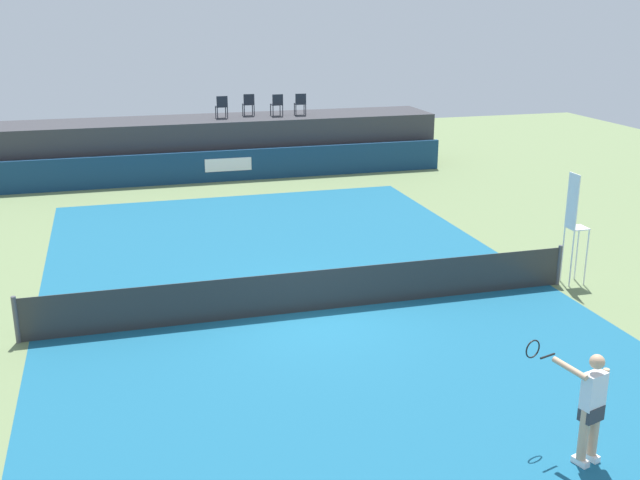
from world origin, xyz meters
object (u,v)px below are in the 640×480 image
object	(u,v)px
tennis_player	(590,404)
spectator_chair_right	(300,103)
spectator_chair_far_left	(222,106)
umpire_chair	(574,221)
spectator_chair_left	(249,104)
spectator_chair_center	(277,104)
net_post_far	(559,265)
tennis_ball	(244,303)
net_post_near	(16,320)

from	to	relation	value
tennis_player	spectator_chair_right	bearing A→B (deg)	86.93
spectator_chair_far_left	umpire_chair	bearing A→B (deg)	-67.81
spectator_chair_right	spectator_chair_left	bearing A→B (deg)	168.71
tennis_player	spectator_chair_center	bearing A→B (deg)	89.47
net_post_far	tennis_ball	size ratio (longest dim) A/B	14.71
spectator_chair_right	net_post_far	size ratio (longest dim) A/B	0.89
spectator_chair_far_left	spectator_chair_right	xyz separation A→B (m)	(3.23, -0.01, 0.00)
spectator_chair_far_left	net_post_far	size ratio (longest dim) A/B	0.89
umpire_chair	net_post_near	size ratio (longest dim) A/B	2.76
spectator_chair_left	spectator_chair_center	xyz separation A→B (m)	(1.10, -0.39, 0.00)
net_post_far	tennis_player	distance (m)	7.78
spectator_chair_far_left	umpire_chair	size ratio (longest dim) A/B	0.32
umpire_chair	tennis_ball	size ratio (longest dim) A/B	40.59
spectator_chair_left	spectator_chair_right	distance (m)	2.11
spectator_chair_center	umpire_chair	size ratio (longest dim) A/B	0.32
spectator_chair_far_left	spectator_chair_center	distance (m)	2.26
tennis_player	net_post_near	bearing A→B (deg)	141.78
net_post_near	tennis_ball	distance (m)	4.86
spectator_chair_right	umpire_chair	world-z (taller)	spectator_chair_right
net_post_far	net_post_near	bearing A→B (deg)	180.00
spectator_chair_center	spectator_chair_right	distance (m)	0.97
spectator_chair_center	tennis_ball	bearing A→B (deg)	-105.62
spectator_chair_far_left	spectator_chair_center	xyz separation A→B (m)	(2.26, 0.02, 0.00)
spectator_chair_far_left	tennis_ball	bearing A→B (deg)	-96.98
spectator_chair_right	net_post_near	distance (m)	18.12
spectator_chair_left	umpire_chair	size ratio (longest dim) A/B	0.32
spectator_chair_far_left	spectator_chair_center	size ratio (longest dim) A/B	1.00
spectator_chair_right	net_post_far	distance (m)	15.50
spectator_chair_far_left	tennis_player	bearing A→B (deg)	-84.64
spectator_chair_right	spectator_chair_center	bearing A→B (deg)	178.67
spectator_chair_right	umpire_chair	xyz separation A→B (m)	(2.94, -15.11, -1.11)
spectator_chair_left	tennis_player	bearing A→B (deg)	-87.70
spectator_chair_far_left	net_post_far	world-z (taller)	spectator_chair_far_left
spectator_chair_center	spectator_chair_left	bearing A→B (deg)	160.40
spectator_chair_left	tennis_ball	distance (m)	15.25
tennis_ball	umpire_chair	bearing A→B (deg)	-5.71
spectator_chair_center	net_post_far	xyz separation A→B (m)	(3.61, -15.13, -2.19)
spectator_chair_center	tennis_player	distance (m)	21.96
spectator_chair_center	net_post_near	size ratio (longest dim) A/B	0.89
spectator_chair_right	tennis_ball	bearing A→B (deg)	-109.18
net_post_far	tennis_player	xyz separation A→B (m)	(-3.82, -6.76, 0.46)
spectator_chair_left	tennis_player	size ratio (longest dim) A/B	0.50
net_post_far	tennis_player	size ratio (longest dim) A/B	0.56
net_post_far	tennis_player	bearing A→B (deg)	-119.45
spectator_chair_left	umpire_chair	distance (m)	16.35
umpire_chair	net_post_far	size ratio (longest dim) A/B	2.76
spectator_chair_left	spectator_chair_right	size ratio (longest dim) A/B	1.00
tennis_ball	net_post_far	bearing A→B (deg)	-5.94
spectator_chair_far_left	spectator_chair_right	size ratio (longest dim) A/B	1.00
spectator_chair_left	tennis_ball	size ratio (longest dim) A/B	13.06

